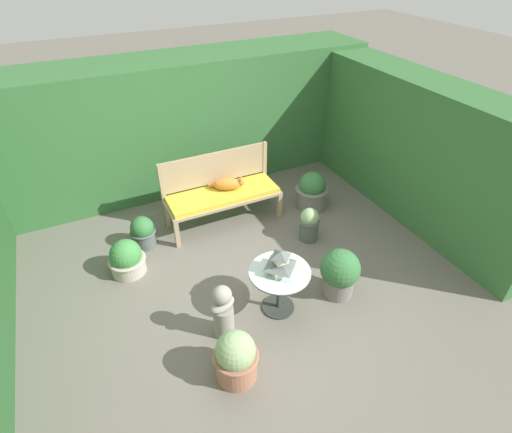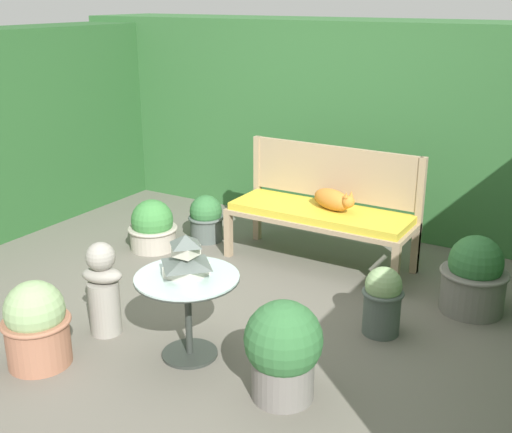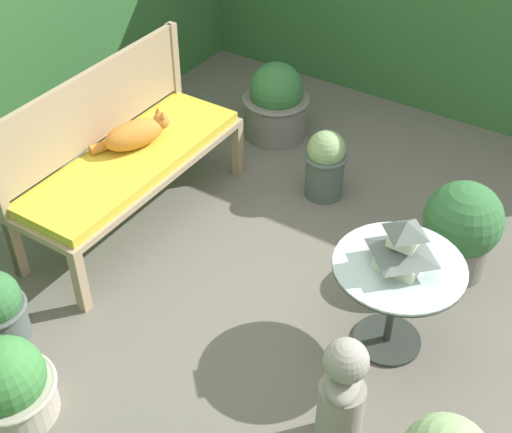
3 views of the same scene
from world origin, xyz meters
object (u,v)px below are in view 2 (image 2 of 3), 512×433
object	(u,v)px
pagoda_birdhouse	(186,259)
cat	(333,200)
potted_plant_table_near	(283,350)
garden_bust	(103,289)
potted_plant_bench_left	(474,277)
potted_plant_hedge_corner	(383,300)
potted_plant_table_far	(36,325)
potted_plant_bench_right	(153,227)
potted_plant_patio_mid	(206,219)
patio_table	(188,294)
garden_bench	(320,217)

from	to	relation	value
pagoda_birdhouse	cat	bearing A→B (deg)	84.71
cat	potted_plant_table_near	bearing A→B (deg)	-51.85
garden_bust	potted_plant_table_near	size ratio (longest dim) A/B	1.11
garden_bust	potted_plant_bench_left	world-z (taller)	garden_bust
potted_plant_hedge_corner	potted_plant_table_far	bearing A→B (deg)	-139.29
potted_plant_bench_right	potted_plant_hedge_corner	bearing A→B (deg)	-9.93
garden_bust	potted_plant_bench_right	size ratio (longest dim) A/B	1.43
cat	potted_plant_table_near	distance (m)	2.00
garden_bust	potted_plant_patio_mid	xyz separation A→B (m)	(-0.42, 1.80, -0.11)
potted_plant_patio_mid	potted_plant_table_near	distance (m)	2.58
pagoda_birdhouse	potted_plant_bench_right	bearing A→B (deg)	136.40
potted_plant_bench_right	potted_plant_table_near	size ratio (longest dim) A/B	0.78
pagoda_birdhouse	potted_plant_patio_mid	distance (m)	2.11
potted_plant_bench_right	potted_plant_table_near	world-z (taller)	potted_plant_table_near
patio_table	pagoda_birdhouse	bearing A→B (deg)	0.00
potted_plant_patio_mid	garden_bench	bearing A→B (deg)	1.27
garden_bust	potted_plant_table_near	world-z (taller)	garden_bust
garden_bench	potted_plant_patio_mid	size ratio (longest dim) A/B	3.62
garden_bench	potted_plant_hedge_corner	bearing A→B (deg)	-44.17
garden_bench	potted_plant_table_near	xyz separation A→B (m)	(0.66, -1.86, -0.13)
garden_bust	potted_plant_patio_mid	size ratio (longest dim) A/B	1.50
cat	patio_table	size ratio (longest dim) A/B	0.69
garden_bust	potted_plant_table_near	distance (m)	1.40
potted_plant_bench_left	potted_plant_patio_mid	distance (m)	2.50
pagoda_birdhouse	potted_plant_hedge_corner	bearing A→B (deg)	43.60
pagoda_birdhouse	potted_plant_table_far	xyz separation A→B (m)	(-0.75, -0.56, -0.41)
cat	pagoda_birdhouse	bearing A→B (deg)	-73.67
potted_plant_bench_right	potted_plant_hedge_corner	distance (m)	2.38
pagoda_birdhouse	potted_plant_bench_left	size ratio (longest dim) A/B	0.49
patio_table	potted_plant_bench_right	xyz separation A→B (m)	(-1.38, 1.32, -0.23)
potted_plant_bench_left	potted_plant_table_far	size ratio (longest dim) A/B	1.04
garden_bench	potted_plant_bench_left	bearing A→B (deg)	-8.56
potted_plant_hedge_corner	potted_plant_bench_left	bearing A→B (deg)	55.49
patio_table	cat	bearing A→B (deg)	84.71
garden_bench	potted_plant_bench_left	size ratio (longest dim) A/B	2.74
garden_bench	patio_table	size ratio (longest dim) A/B	2.41
patio_table	potted_plant_table_far	bearing A→B (deg)	-143.35
cat	garden_bust	distance (m)	2.06
patio_table	potted_plant_table_near	bearing A→B (deg)	-6.81
potted_plant_patio_mid	potted_plant_hedge_corner	size ratio (longest dim) A/B	0.91
potted_plant_hedge_corner	potted_plant_table_near	world-z (taller)	potted_plant_table_near
pagoda_birdhouse	garden_bust	world-z (taller)	pagoda_birdhouse
potted_plant_bench_left	potted_plant_table_far	distance (m)	3.03
patio_table	potted_plant_patio_mid	bearing A→B (deg)	122.02
cat	potted_plant_hedge_corner	size ratio (longest dim) A/B	0.94
garden_bust	potted_plant_bench_right	xyz separation A→B (m)	(-0.71, 1.37, -0.12)
potted_plant_bench_right	potted_plant_hedge_corner	world-z (taller)	potted_plant_hedge_corner
garden_bust	potted_plant_hedge_corner	size ratio (longest dim) A/B	1.36
patio_table	pagoda_birdhouse	xyz separation A→B (m)	(0.00, 0.00, 0.24)
pagoda_birdhouse	potted_plant_hedge_corner	world-z (taller)	pagoda_birdhouse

